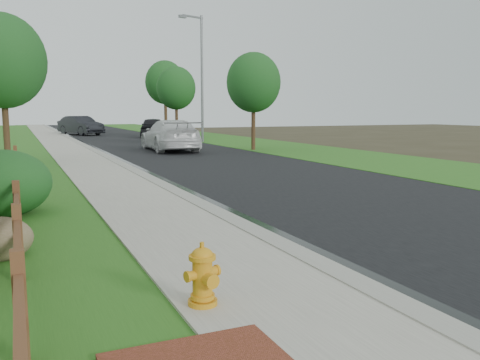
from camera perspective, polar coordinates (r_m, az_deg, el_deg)
name	(u,v)px	position (r m, az deg, el deg)	size (l,w,h in m)	color
ground	(376,319)	(6.04, 14.98, -14.86)	(120.00, 120.00, 0.00)	#322C1B
road	(131,140)	(40.21, -12.12, 4.40)	(8.00, 90.00, 0.02)	black
curb	(74,141)	(39.57, -18.10, 4.21)	(0.40, 90.00, 0.12)	gray
wet_gutter	(79,141)	(39.61, -17.59, 4.18)	(0.50, 90.00, 0.00)	black
sidewalk	(56,141)	(39.46, -19.98, 4.10)	(2.20, 90.00, 0.10)	gray
grass_strip	(28,142)	(39.38, -22.74, 3.93)	(1.60, 90.00, 0.06)	#2A5F1B
verge_far	(215,138)	(42.16, -2.87, 4.73)	(6.00, 90.00, 0.04)	#2A5F1B
ranch_fence	(17,197)	(10.84, -23.77, -1.78)	(0.12, 16.92, 1.10)	#4D3619
fire_hydrant	(203,276)	(5.87, -4.21, -10.73)	(0.48, 0.39, 0.73)	gold
white_suv	(170,135)	(29.10, -7.86, 5.00)	(2.45, 6.02, 1.75)	silver
dark_car_mid	(153,127)	(44.05, -9.73, 5.86)	(1.98, 4.92, 1.68)	black
dark_car_far	(81,125)	(49.54, -17.47, 5.86)	(1.85, 5.31, 1.75)	black
streetlight	(200,71)	(36.51, -4.50, 12.07)	(1.96, 0.88, 8.84)	slate
shrub_b	(1,184)	(12.09, -25.25, -0.37)	(2.10, 2.10, 1.47)	#1C4F1D
tree_near_left	(2,61)	(23.37, -25.16, 11.99)	(3.52, 3.52, 6.24)	#342515
tree_near_right	(253,83)	(29.39, 1.53, 10.87)	(3.10, 3.10, 5.57)	#342515
tree_mid_right	(176,88)	(43.62, -7.19, 10.19)	(3.28, 3.28, 5.95)	#342515
tree_far_right	(165,83)	(51.12, -8.41, 10.77)	(3.87, 3.87, 7.13)	#342515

